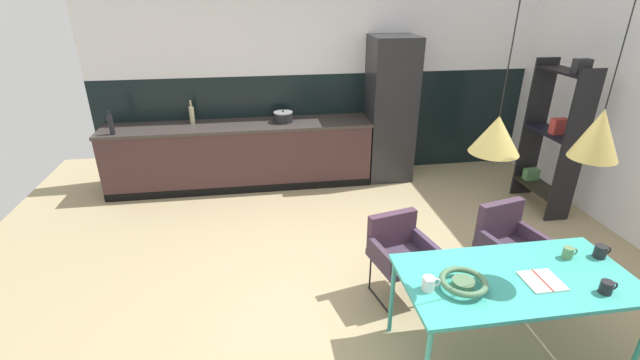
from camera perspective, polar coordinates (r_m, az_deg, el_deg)
name	(u,v)px	position (r m, az deg, el deg)	size (l,w,h in m)	color
ground_plane	(376,301)	(4.05, 7.40, -15.55)	(8.13, 8.13, 0.00)	tan
back_wall_splashback_dark	(323,124)	(6.38, 0.44, 7.44)	(6.25, 0.12, 1.45)	black
back_wall_panel_upper	(324,18)	(6.11, 0.48, 20.59)	(6.25, 0.12, 1.45)	white
kitchen_counter	(241,155)	(6.06, -10.42, 3.26)	(3.56, 0.63, 0.88)	#3F2827
refrigerator_column	(390,110)	(6.16, 9.21, 9.08)	(0.61, 0.60, 1.98)	#232326
dining_table	(516,282)	(3.42, 24.47, -12.11)	(1.63, 0.80, 0.72)	teal
armchair_far_side	(398,246)	(3.90, 10.27, -8.59)	(0.57, 0.56, 0.76)	#3E3144
armchair_head_of_table	(507,237)	(4.27, 23.39, -6.91)	(0.57, 0.56, 0.81)	#3E3144
fruit_bowl	(463,282)	(3.13, 18.38, -12.66)	(0.32, 0.32, 0.07)	#4C704C
open_book	(542,281)	(3.41, 27.23, -11.74)	(0.25, 0.24, 0.02)	white
mug_dark_espresso	(607,287)	(3.49, 33.60, -11.69)	(0.12, 0.08, 0.09)	black
mug_short_terracotta	(568,253)	(3.75, 29.90, -8.30)	(0.12, 0.07, 0.09)	#5B8456
mug_wide_latte	(601,251)	(3.88, 33.04, -7.90)	(0.13, 0.09, 0.10)	black
mug_tall_blue	(429,284)	(3.05, 14.14, -13.09)	(0.13, 0.09, 0.09)	white
cooking_pot	(283,117)	(5.91, -4.86, 8.28)	(0.26, 0.26, 0.16)	black
bottle_wine_green	(111,124)	(5.95, -25.84, 6.64)	(0.06, 0.06, 0.31)	black
bottle_oil_tall	(192,115)	(6.06, -16.53, 8.27)	(0.07, 0.07, 0.31)	tan
open_shelf_unit	(553,135)	(5.88, 28.36, 5.22)	(0.30, 0.78, 1.86)	black
pendant_lamp_over_table_near	(496,134)	(2.81, 22.22, 5.58)	(0.30, 0.30, 1.21)	black
pendant_lamp_over_table_far	(598,134)	(3.16, 32.80, 5.13)	(0.29, 0.29, 1.26)	black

